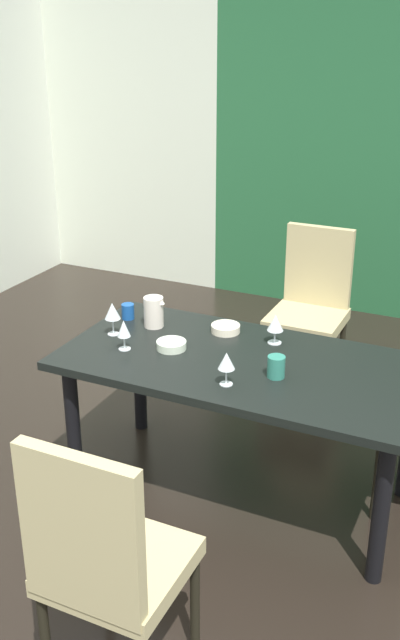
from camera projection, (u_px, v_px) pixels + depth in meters
ground_plane at (129, 509)px, 3.45m from camera, size 5.21×6.13×0.02m
back_panel_interior at (127, 130)px, 6.14m from camera, size 1.74×0.10×2.59m
dining_table at (242, 377)px, 3.32m from camera, size 1.69×0.85×0.73m
chair_head_near at (105, 559)px, 2.29m from camera, size 0.44×0.44×1.04m
chair_head_far at (311, 302)px, 4.41m from camera, size 0.44×0.45×1.02m
wine_glass_right at (226, 362)px, 3.03m from camera, size 0.07×0.07×0.15m
wine_glass_near_window at (112, 312)px, 3.51m from camera, size 0.08×0.08×0.17m
wine_glass_front at (275, 323)px, 3.42m from camera, size 0.08×0.08×0.15m
wine_glass_east at (124, 329)px, 3.36m from camera, size 0.06×0.06×0.15m
serving_bowl_north at (171, 345)px, 3.39m from camera, size 0.14×0.14×0.04m
serving_bowl_left at (226, 328)px, 3.58m from camera, size 0.15×0.15×0.04m
cup_south at (128, 311)px, 3.73m from camera, size 0.07×0.07×0.08m
cup_center at (276, 367)px, 3.11m from camera, size 0.08×0.08×0.10m
pitcher_rear at (154, 312)px, 3.62m from camera, size 0.11×0.10×0.16m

